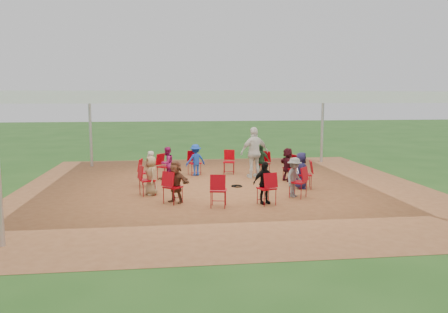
{
  "coord_description": "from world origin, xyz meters",
  "views": [
    {
      "loc": [
        -1.72,
        -13.66,
        2.87
      ],
      "look_at": [
        0.02,
        0.3,
        0.97
      ],
      "focal_mm": 35.0,
      "sensor_mm": 36.0,
      "label": 1
    }
  ],
  "objects": [
    {
      "name": "person_seated_0",
      "position": [
        2.38,
        -0.46,
        0.58
      ],
      "size": [
        0.42,
        0.62,
        1.16
      ],
      "primitive_type": "imported",
      "rotation": [
        0.0,
        0.0,
        1.38
      ],
      "color": "#1B1A43",
      "rests_on": "ground"
    },
    {
      "name": "chair_1",
      "position": [
        2.4,
        0.83,
        0.45
      ],
      "size": [
        0.55,
        0.54,
        0.9
      ],
      "primitive_type": null,
      "rotation": [
        0.0,
        0.0,
        1.9
      ],
      "color": "#A4010D",
      "rests_on": "ground"
    },
    {
      "name": "ground",
      "position": [
        0.0,
        0.0,
        0.0
      ],
      "size": [
        80.0,
        80.0,
        0.0
      ],
      "primitive_type": "plane",
      "color": "#204816",
      "rests_on": "ground"
    },
    {
      "name": "chair_9",
      "position": [
        -0.48,
        -2.5,
        0.45
      ],
      "size": [
        0.5,
        0.51,
        0.9
      ],
      "primitive_type": null,
      "rotation": [
        0.0,
        0.0,
        -0.19
      ],
      "color": "#A4010D",
      "rests_on": "ground"
    },
    {
      "name": "chair_6",
      "position": [
        -2.5,
        0.48,
        0.45
      ],
      "size": [
        0.51,
        0.5,
        0.9
      ],
      "primitive_type": null,
      "rotation": [
        0.0,
        0.0,
        -1.76
      ],
      "color": "#A4010D",
      "rests_on": "ground"
    },
    {
      "name": "tent",
      "position": [
        0.0,
        0.0,
        2.37
      ],
      "size": [
        10.33,
        10.33,
        3.0
      ],
      "color": "#B2B2B7",
      "rests_on": "ground"
    },
    {
      "name": "chair_2",
      "position": [
        1.67,
        1.92,
        0.45
      ],
      "size": [
        0.61,
        0.61,
        0.9
      ],
      "primitive_type": null,
      "rotation": [
        0.0,
        0.0,
        2.43
      ],
      "color": "#A4010D",
      "rests_on": "ground"
    },
    {
      "name": "person_seated_8",
      "position": [
        0.79,
        -2.29,
        0.58
      ],
      "size": [
        0.75,
        0.55,
        1.16
      ],
      "primitive_type": "imported",
      "rotation": [
        0.0,
        0.0,
        0.33
      ],
      "color": "black",
      "rests_on": "ground"
    },
    {
      "name": "cable_coil",
      "position": [
        0.42,
        0.07,
        0.02
      ],
      "size": [
        0.45,
        0.45,
        0.03
      ],
      "rotation": [
        0.0,
        0.0,
        0.33
      ],
      "color": "black",
      "rests_on": "ground"
    },
    {
      "name": "person_seated_6",
      "position": [
        -2.29,
        -0.79,
        0.58
      ],
      "size": [
        0.48,
        0.64,
        1.16
      ],
      "primitive_type": "imported",
      "rotation": [
        0.0,
        0.0,
        -1.24
      ],
      "color": "#A1875E",
      "rests_on": "ground"
    },
    {
      "name": "person_seated_2",
      "position": [
        1.59,
        1.83,
        0.58
      ],
      "size": [
        0.74,
        0.71,
        1.16
      ],
      "primitive_type": "imported",
      "rotation": [
        0.0,
        0.0,
        2.43
      ],
      "color": "#284F31",
      "rests_on": "ground"
    },
    {
      "name": "person_seated_9",
      "position": [
        1.83,
        -1.59,
        0.58
      ],
      "size": [
        0.77,
        0.81,
        1.16
      ],
      "primitive_type": "imported",
      "rotation": [
        0.0,
        0.0,
        0.86
      ],
      "color": "slate",
      "rests_on": "ground"
    },
    {
      "name": "person_seated_1",
      "position": [
        2.29,
        0.79,
        0.58
      ],
      "size": [
        0.73,
        1.15,
        1.16
      ],
      "primitive_type": "imported",
      "rotation": [
        0.0,
        0.0,
        1.9
      ],
      "color": "#3D0E19",
      "rests_on": "ground"
    },
    {
      "name": "chair_5",
      "position": [
        -1.92,
        1.67,
        0.45
      ],
      "size": [
        0.61,
        0.61,
        0.9
      ],
      "primitive_type": null,
      "rotation": [
        0.0,
        0.0,
        -2.28
      ],
      "color": "#A4010D",
      "rests_on": "ground"
    },
    {
      "name": "person_seated_4",
      "position": [
        -1.83,
        1.59,
        0.58
      ],
      "size": [
        0.61,
        0.64,
        1.16
      ],
      "primitive_type": "imported",
      "rotation": [
        0.0,
        0.0,
        -2.28
      ],
      "color": "#92175E",
      "rests_on": "ground"
    },
    {
      "name": "chair_8",
      "position": [
        -1.67,
        -1.92,
        0.45
      ],
      "size": [
        0.61,
        0.61,
        0.9
      ],
      "primitive_type": null,
      "rotation": [
        0.0,
        0.0,
        -0.71
      ],
      "color": "#A4010D",
      "rests_on": "ground"
    },
    {
      "name": "laptop",
      "position": [
        2.22,
        -0.43,
        0.56
      ],
      "size": [
        0.32,
        0.37,
        0.23
      ],
      "rotation": [
        0.0,
        0.0,
        1.38
      ],
      "color": "#B7B7BC",
      "rests_on": "ground"
    },
    {
      "name": "dirt_patch",
      "position": [
        0.0,
        0.0,
        0.01
      ],
      "size": [
        13.0,
        13.0,
        0.0
      ],
      "primitive_type": "plane",
      "color": "brown",
      "rests_on": "ground"
    },
    {
      "name": "standing_person",
      "position": [
        1.28,
        1.6,
        0.92
      ],
      "size": [
        1.18,
        0.8,
        1.83
      ],
      "primitive_type": "imported",
      "rotation": [
        0.0,
        0.0,
        3.4
      ],
      "color": "silver",
      "rests_on": "ground"
    },
    {
      "name": "person_seated_7",
      "position": [
        -1.59,
        -1.83,
        0.58
      ],
      "size": [
        1.07,
        1.01,
        1.16
      ],
      "primitive_type": "imported",
      "rotation": [
        0.0,
        0.0,
        -0.71
      ],
      "color": "brown",
      "rests_on": "ground"
    },
    {
      "name": "person_seated_5",
      "position": [
        -2.38,
        0.46,
        0.58
      ],
      "size": [
        0.35,
        0.47,
        1.16
      ],
      "primitive_type": "imported",
      "rotation": [
        0.0,
        0.0,
        -1.76
      ],
      "color": "#B8B2A2",
      "rests_on": "ground"
    },
    {
      "name": "person_seated_3",
      "position": [
        -0.79,
        2.29,
        0.58
      ],
      "size": [
        0.83,
        0.6,
        1.16
      ],
      "primitive_type": "imported",
      "rotation": [
        0.0,
        0.0,
        -2.81
      ],
      "color": "#153CA6",
      "rests_on": "ground"
    },
    {
      "name": "chair_0",
      "position": [
        2.5,
        -0.48,
        0.45
      ],
      "size": [
        0.51,
        0.5,
        0.9
      ],
      "primitive_type": null,
      "rotation": [
        0.0,
        0.0,
        1.38
      ],
      "color": "#A4010D",
      "rests_on": "ground"
    },
    {
      "name": "chair_3",
      "position": [
        0.48,
        2.5,
        0.45
      ],
      "size": [
        0.5,
        0.51,
        0.9
      ],
      "primitive_type": null,
      "rotation": [
        0.0,
        0.0,
        2.95
      ],
      "color": "#A4010D",
      "rests_on": "ground"
    },
    {
      "name": "chair_11",
      "position": [
        1.92,
        -1.67,
        0.45
      ],
      "size": [
        0.61,
        0.61,
        0.9
      ],
      "primitive_type": null,
      "rotation": [
        0.0,
        0.0,
        0.86
      ],
      "color": "#A4010D",
      "rests_on": "ground"
    },
    {
      "name": "chair_10",
      "position": [
        0.83,
        -2.4,
        0.45
      ],
      "size": [
        0.54,
        0.55,
        0.9
      ],
      "primitive_type": null,
      "rotation": [
        0.0,
        0.0,
        0.33
      ],
      "color": "#A4010D",
      "rests_on": "ground"
    },
    {
      "name": "chair_4",
      "position": [
        -0.83,
        2.4,
        0.45
      ],
      "size": [
        0.54,
        0.55,
        0.9
      ],
      "primitive_type": null,
      "rotation": [
        0.0,
        0.0,
        -2.81
      ],
      "color": "#A4010D",
      "rests_on": "ground"
    },
    {
      "name": "chair_7",
      "position": [
        -2.4,
        -0.83,
        0.45
      ],
      "size": [
        0.55,
        0.54,
        0.9
      ],
      "primitive_type": null,
      "rotation": [
        0.0,
        0.0,
        -1.24
      ],
      "color": "#A4010D",
      "rests_on": "ground"
    }
  ]
}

